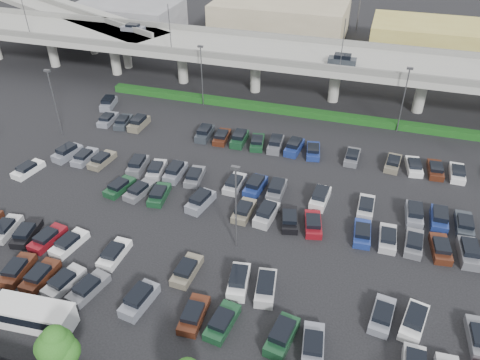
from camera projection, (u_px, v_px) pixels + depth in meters
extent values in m
plane|color=black|center=(256.00, 203.00, 57.41)|extent=(280.00, 280.00, 0.00)
cube|color=#999A92|center=(307.00, 58.00, 78.42)|extent=(150.00, 13.00, 1.10)
cube|color=#63635E|center=(301.00, 65.00, 72.91)|extent=(150.00, 0.50, 1.00)
cube|color=#63635E|center=(314.00, 40.00, 82.73)|extent=(150.00, 0.50, 1.00)
cylinder|color=#999A92|center=(52.00, 50.00, 92.97)|extent=(1.80, 1.80, 6.70)
cube|color=#63635E|center=(49.00, 34.00, 91.17)|extent=(2.60, 9.75, 0.50)
cylinder|color=#999A92|center=(115.00, 57.00, 89.58)|extent=(1.80, 1.80, 6.70)
cube|color=#63635E|center=(112.00, 41.00, 87.79)|extent=(2.60, 9.75, 0.50)
cylinder|color=#999A92|center=(182.00, 65.00, 86.20)|extent=(1.80, 1.80, 6.70)
cube|color=#63635E|center=(181.00, 48.00, 84.41)|extent=(2.60, 9.75, 0.50)
cylinder|color=#999A92|center=(255.00, 74.00, 82.82)|extent=(1.80, 1.80, 6.70)
cube|color=#63635E|center=(256.00, 56.00, 81.02)|extent=(2.60, 9.75, 0.50)
cylinder|color=#999A92|center=(335.00, 83.00, 79.43)|extent=(1.80, 1.80, 6.70)
cube|color=#63635E|center=(337.00, 65.00, 77.64)|extent=(2.60, 9.75, 0.50)
cylinder|color=#999A92|center=(421.00, 93.00, 76.05)|extent=(1.80, 1.80, 6.70)
cube|color=#63635E|center=(425.00, 75.00, 74.26)|extent=(2.60, 9.75, 0.50)
cube|color=slate|center=(133.00, 29.00, 88.45)|extent=(4.40, 1.82, 0.82)
cube|color=black|center=(133.00, 25.00, 88.09)|extent=(2.30, 1.60, 0.50)
cube|color=#2C323A|center=(342.00, 61.00, 74.00)|extent=(4.40, 1.82, 1.05)
cube|color=black|center=(343.00, 56.00, 73.54)|extent=(2.60, 1.60, 0.65)
cylinder|color=#494A4E|center=(25.00, 15.00, 83.12)|extent=(0.14, 0.14, 8.00)
cylinder|color=#494A4E|center=(170.00, 29.00, 76.35)|extent=(0.14, 0.14, 8.00)
cylinder|color=#494A4E|center=(342.00, 46.00, 69.59)|extent=(0.14, 0.14, 8.00)
cube|color=#999A92|center=(75.00, 15.00, 99.63)|extent=(50.93, 30.13, 1.10)
cube|color=#63635E|center=(74.00, 10.00, 99.03)|extent=(47.34, 22.43, 1.00)
cylinder|color=#999A92|center=(35.00, 17.00, 112.32)|extent=(1.60, 1.60, 6.70)
cylinder|color=#999A92|center=(62.00, 27.00, 105.71)|extent=(1.60, 1.60, 6.70)
cylinder|color=#999A92|center=(92.00, 38.00, 99.10)|extent=(1.60, 1.60, 6.70)
cylinder|color=#999A92|center=(126.00, 51.00, 92.48)|extent=(1.60, 1.60, 6.70)
cube|color=#134113|center=(296.00, 112.00, 76.74)|extent=(66.00, 1.60, 1.10)
sphere|color=#215015|center=(55.00, 346.00, 36.71)|extent=(3.04, 3.04, 3.04)
sphere|color=#215015|center=(65.00, 351.00, 36.93)|extent=(2.39, 2.39, 2.39)
sphere|color=#215015|center=(49.00, 347.00, 36.98)|extent=(2.39, 2.39, 2.39)
sphere|color=#215015|center=(54.00, 338.00, 36.30)|extent=(2.06, 2.06, 2.06)
cube|color=silver|center=(34.00, 316.00, 41.92)|extent=(7.48, 3.01, 2.13)
cube|color=black|center=(33.00, 312.00, 41.63)|extent=(6.47, 2.99, 0.96)
cube|color=silver|center=(31.00, 307.00, 41.24)|extent=(7.59, 3.12, 0.25)
cube|color=#451F12|center=(18.00, 270.00, 47.48)|extent=(2.30, 4.58, 0.82)
cube|color=black|center=(15.00, 267.00, 46.96)|extent=(1.85, 2.46, 0.50)
cube|color=#451F12|center=(41.00, 276.00, 46.81)|extent=(1.92, 4.44, 0.82)
cube|color=black|center=(38.00, 273.00, 46.30)|extent=(1.65, 2.34, 0.50)
cube|color=#ADADB2|center=(64.00, 282.00, 46.15)|extent=(2.68, 4.68, 0.82)
cube|color=black|center=(62.00, 279.00, 45.64)|extent=(2.04, 2.58, 0.50)
cube|color=slate|center=(89.00, 288.00, 45.48)|extent=(2.73, 4.69, 0.82)
cube|color=black|center=(86.00, 285.00, 44.97)|extent=(2.06, 2.59, 0.50)
cube|color=slate|center=(140.00, 301.00, 44.09)|extent=(2.43, 4.62, 1.05)
cube|color=black|center=(139.00, 295.00, 43.62)|extent=(1.96, 2.80, 0.65)
cube|color=#451F12|center=(194.00, 315.00, 42.82)|extent=(1.98, 4.46, 0.82)
cube|color=black|center=(193.00, 312.00, 42.31)|extent=(1.69, 2.36, 0.50)
cube|color=#153D22|center=(222.00, 322.00, 42.16)|extent=(2.37, 4.60, 0.82)
cube|color=black|center=(221.00, 320.00, 41.65)|extent=(1.88, 2.49, 0.50)
cube|color=#153D22|center=(282.00, 337.00, 40.77)|extent=(2.50, 4.64, 1.05)
cube|color=black|center=(282.00, 331.00, 40.30)|extent=(2.00, 2.82, 0.65)
cube|color=slate|center=(313.00, 346.00, 40.17)|extent=(2.33, 4.58, 0.82)
cube|color=black|center=(313.00, 343.00, 39.65)|extent=(1.86, 2.47, 0.50)
cube|color=#BBBBBD|center=(6.00, 229.00, 52.73)|extent=(2.38, 4.60, 0.82)
cube|color=black|center=(3.00, 226.00, 52.22)|extent=(1.89, 2.49, 0.50)
cube|color=black|center=(27.00, 234.00, 52.07)|extent=(2.63, 4.67, 0.82)
cube|color=black|center=(24.00, 231.00, 51.56)|extent=(2.01, 2.56, 0.50)
cube|color=maroon|center=(48.00, 239.00, 51.41)|extent=(2.37, 4.60, 0.82)
cube|color=black|center=(45.00, 235.00, 50.89)|extent=(1.88, 2.49, 0.50)
cube|color=white|center=(70.00, 244.00, 50.74)|extent=(2.55, 4.65, 0.82)
cube|color=black|center=(67.00, 240.00, 50.23)|extent=(1.97, 2.54, 0.50)
cube|color=white|center=(115.00, 254.00, 49.41)|extent=(1.93, 4.44, 0.82)
cube|color=black|center=(113.00, 251.00, 48.90)|extent=(1.66, 2.34, 0.50)
cube|color=#6D6755|center=(187.00, 271.00, 47.42)|extent=(2.06, 4.49, 0.82)
cube|color=black|center=(186.00, 268.00, 46.90)|extent=(1.73, 2.38, 0.50)
cube|color=white|center=(239.00, 282.00, 46.02)|extent=(2.44, 4.62, 1.05)
cube|color=black|center=(239.00, 276.00, 45.56)|extent=(1.96, 2.81, 0.65)
cube|color=#BBBBBD|center=(266.00, 288.00, 45.36)|extent=(2.44, 4.62, 1.05)
cube|color=black|center=(266.00, 282.00, 44.89)|extent=(1.96, 2.81, 0.65)
cube|color=slate|center=(382.00, 316.00, 42.77)|extent=(2.39, 4.60, 0.82)
cube|color=black|center=(383.00, 313.00, 42.25)|extent=(1.89, 2.49, 0.50)
cube|color=white|center=(414.00, 322.00, 42.04)|extent=(2.74, 4.69, 1.05)
cube|color=black|center=(416.00, 316.00, 41.57)|extent=(2.13, 2.89, 0.65)
cube|color=slate|center=(479.00, 338.00, 40.77)|extent=(2.13, 4.52, 0.82)
cube|color=white|center=(28.00, 170.00, 62.71)|extent=(2.54, 4.64, 0.82)
cube|color=black|center=(26.00, 167.00, 62.19)|extent=(1.97, 2.54, 0.50)
cube|color=#153D22|center=(120.00, 187.00, 59.38)|extent=(2.64, 4.67, 0.82)
cube|color=black|center=(118.00, 184.00, 58.87)|extent=(2.02, 2.57, 0.50)
cube|color=slate|center=(139.00, 191.00, 58.72)|extent=(2.65, 4.67, 0.82)
cube|color=black|center=(138.00, 188.00, 58.20)|extent=(2.02, 2.57, 0.50)
cube|color=#153D22|center=(159.00, 195.00, 58.05)|extent=(2.32, 4.58, 0.82)
cube|color=black|center=(158.00, 192.00, 57.54)|extent=(1.86, 2.47, 0.50)
cube|color=slate|center=(201.00, 202.00, 56.66)|extent=(2.67, 4.68, 1.05)
cube|color=black|center=(200.00, 197.00, 56.19)|extent=(2.09, 2.87, 0.65)
cube|color=#6D6755|center=(244.00, 211.00, 55.39)|extent=(2.02, 4.48, 0.82)
cube|color=black|center=(244.00, 208.00, 54.88)|extent=(1.71, 2.37, 0.50)
cube|color=#ADADB2|center=(266.00, 215.00, 54.66)|extent=(2.35, 4.59, 1.05)
cube|color=black|center=(267.00, 209.00, 54.20)|extent=(1.91, 2.78, 0.65)
cube|color=black|center=(289.00, 220.00, 54.07)|extent=(2.76, 4.70, 0.82)
cube|color=black|center=(289.00, 217.00, 53.55)|extent=(2.08, 2.60, 0.50)
cube|color=maroon|center=(313.00, 224.00, 53.40)|extent=(2.71, 4.69, 0.82)
cube|color=black|center=(313.00, 221.00, 52.89)|extent=(2.05, 2.59, 0.50)
cube|color=navy|center=(362.00, 234.00, 52.07)|extent=(2.07, 4.50, 0.82)
cube|color=black|center=(363.00, 231.00, 51.56)|extent=(1.73, 2.39, 0.50)
cube|color=#ADADB2|center=(387.00, 239.00, 51.41)|extent=(1.92, 4.44, 0.82)
cube|color=black|center=(388.00, 235.00, 50.89)|extent=(1.65, 2.33, 0.50)
cube|color=slate|center=(414.00, 244.00, 50.74)|extent=(2.08, 4.50, 0.82)
cube|color=black|center=(415.00, 240.00, 50.23)|extent=(1.73, 2.39, 0.50)
cube|color=#451F12|center=(440.00, 249.00, 50.08)|extent=(2.32, 4.58, 0.82)
cube|color=black|center=(442.00, 246.00, 49.56)|extent=(1.86, 2.47, 0.50)
cube|color=slate|center=(468.00, 253.00, 49.35)|extent=(2.14, 4.52, 1.05)
cube|color=black|center=(470.00, 248.00, 48.88)|extent=(1.79, 2.71, 0.65)
cube|color=slate|center=(68.00, 154.00, 65.90)|extent=(2.72, 4.69, 1.05)
cube|color=black|center=(66.00, 149.00, 65.44)|extent=(2.12, 2.88, 0.65)
cube|color=slate|center=(85.00, 157.00, 65.30)|extent=(1.90, 4.43, 0.82)
cube|color=black|center=(83.00, 154.00, 64.79)|extent=(1.64, 2.33, 0.50)
cube|color=#6D6755|center=(102.00, 160.00, 64.64)|extent=(2.29, 4.57, 0.82)
cube|color=black|center=(101.00, 157.00, 64.12)|extent=(1.84, 2.46, 0.50)
cube|color=slate|center=(138.00, 166.00, 63.24)|extent=(2.33, 4.59, 1.05)
cube|color=black|center=(137.00, 161.00, 62.78)|extent=(1.90, 2.77, 0.65)
cube|color=#ADADB2|center=(157.00, 170.00, 62.65)|extent=(2.50, 4.63, 0.82)
cube|color=black|center=(155.00, 167.00, 62.13)|extent=(1.95, 2.53, 0.50)
cube|color=slate|center=(175.00, 173.00, 61.92)|extent=(1.85, 4.41, 1.05)
cube|color=black|center=(175.00, 168.00, 61.45)|extent=(1.62, 2.61, 0.65)
cube|color=slate|center=(195.00, 177.00, 61.32)|extent=(2.22, 4.55, 0.82)
cube|color=black|center=(194.00, 174.00, 60.80)|extent=(1.81, 2.44, 0.50)
cube|color=#ADADB2|center=(235.00, 184.00, 59.99)|extent=(2.06, 4.49, 0.82)
cube|color=black|center=(234.00, 181.00, 59.47)|extent=(1.72, 2.38, 0.50)
cube|color=navy|center=(255.00, 187.00, 59.26)|extent=(2.28, 4.57, 1.05)
cube|color=black|center=(255.00, 182.00, 58.79)|extent=(1.87, 2.76, 0.65)
cube|color=slate|center=(276.00, 191.00, 58.59)|extent=(1.86, 4.41, 1.05)
cube|color=black|center=(277.00, 185.00, 58.13)|extent=(1.62, 2.61, 0.65)
cube|color=white|center=(320.00, 198.00, 57.26)|extent=(2.18, 4.54, 1.05)
cube|color=black|center=(321.00, 193.00, 56.80)|extent=(1.81, 2.72, 0.65)
cube|color=#BBBBBD|center=(366.00, 207.00, 56.00)|extent=(1.87, 4.42, 0.82)
cube|color=black|center=(366.00, 204.00, 55.48)|extent=(1.63, 2.32, 0.50)
cube|color=slate|center=(414.00, 215.00, 54.61)|extent=(2.02, 4.48, 1.05)
cube|color=black|center=(415.00, 210.00, 54.14)|extent=(1.72, 2.67, 0.65)
cube|color=navy|center=(439.00, 219.00, 53.94)|extent=(1.86, 4.42, 1.05)
cube|color=black|center=(440.00, 214.00, 53.47)|extent=(1.63, 2.61, 0.65)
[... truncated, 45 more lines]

